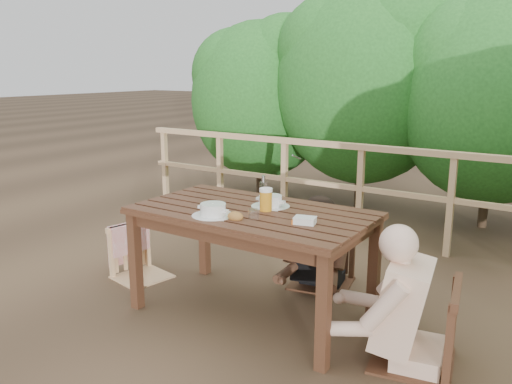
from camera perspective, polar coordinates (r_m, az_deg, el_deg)
The scene contains 16 objects.
ground at distance 3.94m, azimuth -0.41°, elevation -12.98°, with size 60.00×60.00×0.00m, color brown.
table at distance 3.79m, azimuth -0.42°, elevation -7.77°, with size 1.66×0.93×0.77m, color #412517.
chair_left at distance 4.50m, azimuth -12.59°, elevation -4.17°, with size 0.42×0.42×0.84m, color tan.
chair_far at distance 4.28m, azimuth 7.33°, elevation -3.99°, with size 0.48×0.48×0.96m, color #412517.
chair_right at distance 3.27m, azimuth 17.28°, elevation -9.77°, with size 0.50×0.50×1.00m, color #412517.
woman at distance 4.26m, azimuth 7.50°, elevation -2.44°, with size 0.48×0.59×1.19m, color black, non-canonical shape.
diner_right at distance 3.18m, azimuth 18.05°, elevation -6.40°, with size 0.57×0.70×1.42m, color beige, non-canonical shape.
railing at distance 5.46m, azimuth 11.30°, elevation -0.09°, with size 5.60×0.10×1.01m, color tan.
hedge_row at distance 6.34m, azimuth 19.59°, elevation 13.96°, with size 6.60×1.60×3.80m, color #246422, non-canonical shape.
soup_near at distance 3.53m, azimuth -4.72°, elevation -2.03°, with size 0.29×0.29×0.10m, color white.
soup_far at distance 3.76m, azimuth 1.59°, elevation -1.06°, with size 0.28×0.28×0.09m, color silver.
bread_roll at distance 3.43m, azimuth -2.27°, elevation -2.70°, with size 0.11×0.09×0.07m, color #AB7A2B.
beer_glass at distance 3.62m, azimuth 1.09°, elevation -0.94°, with size 0.09×0.09×0.18m, color #CB900C.
bottle at distance 3.76m, azimuth 0.81°, elevation 0.06°, with size 0.06×0.06×0.23m, color silver.
tumbler at distance 3.43m, azimuth -0.26°, elevation -2.57°, with size 0.07×0.07×0.08m, color silver.
butter_tub at distance 3.35m, azimuth 5.37°, elevation -3.24°, with size 0.14×0.10×0.06m, color white.
Camera 1 is at (1.96, -2.94, 1.75)m, focal length 36.56 mm.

